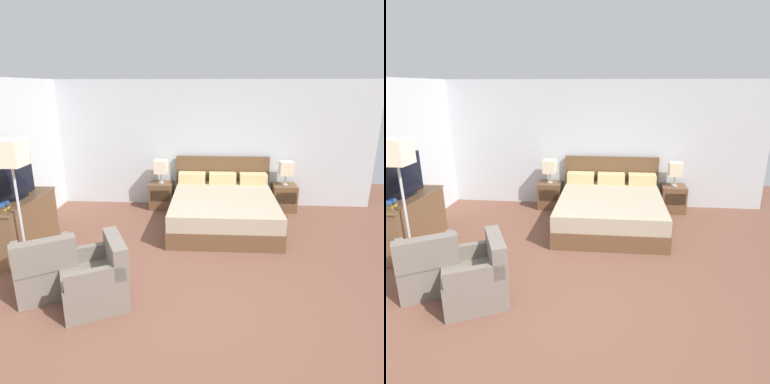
{
  "view_description": "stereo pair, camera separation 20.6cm",
  "coord_description": "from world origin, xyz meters",
  "views": [
    {
      "loc": [
        0.24,
        -3.28,
        2.38
      ],
      "look_at": [
        -0.07,
        1.94,
        0.75
      ],
      "focal_mm": 32.0,
      "sensor_mm": 36.0,
      "label": 1
    },
    {
      "loc": [
        0.45,
        -3.26,
        2.38
      ],
      "look_at": [
        -0.07,
        1.94,
        0.75
      ],
      "focal_mm": 32.0,
      "sensor_mm": 36.0,
      "label": 2
    }
  ],
  "objects": [
    {
      "name": "bed",
      "position": [
        0.46,
        2.48,
        0.29
      ],
      "size": [
        1.86,
        2.14,
        1.03
      ],
      "color": "brown",
      "rests_on": "ground"
    },
    {
      "name": "table_lamp_left",
      "position": [
        -0.76,
        3.26,
        0.85
      ],
      "size": [
        0.25,
        0.25,
        0.47
      ],
      "color": "#B7B7BC",
      "rests_on": "nightstand_left"
    },
    {
      "name": "dresser",
      "position": [
        -2.57,
        1.24,
        0.42
      ],
      "size": [
        0.54,
        1.34,
        0.81
      ],
      "color": "brown",
      "rests_on": "ground"
    },
    {
      "name": "nightstand_right",
      "position": [
        1.68,
        3.26,
        0.26
      ],
      "size": [
        0.46,
        0.43,
        0.52
      ],
      "color": "brown",
      "rests_on": "ground"
    },
    {
      "name": "armchair_companion",
      "position": [
        -1.03,
        0.04,
        0.28
      ],
      "size": [
        0.92,
        0.92,
        0.76
      ],
      "color": "#70665B",
      "rests_on": "ground"
    },
    {
      "name": "table_lamp_right",
      "position": [
        1.68,
        3.26,
        0.85
      ],
      "size": [
        0.25,
        0.25,
        0.47
      ],
      "color": "#B7B7BC",
      "rests_on": "nightstand_right"
    },
    {
      "name": "armchair_by_window",
      "position": [
        -1.71,
        0.22,
        0.28
      ],
      "size": [
        0.94,
        0.94,
        0.76
      ],
      "color": "#70665B",
      "rests_on": "ground"
    },
    {
      "name": "nightstand_left",
      "position": [
        -0.76,
        3.26,
        0.26
      ],
      "size": [
        0.46,
        0.43,
        0.52
      ],
      "color": "brown",
      "rests_on": "ground"
    },
    {
      "name": "wall_back",
      "position": [
        0.0,
        3.57,
        1.25
      ],
      "size": [
        6.92,
        0.06,
        2.5
      ],
      "primitive_type": "cube",
      "color": "silver",
      "rests_on": "ground"
    },
    {
      "name": "floor_lamp",
      "position": [
        -2.17,
        0.62,
        1.48
      ],
      "size": [
        0.31,
        0.31,
        1.77
      ],
      "color": "#B7B7BC",
      "rests_on": "ground"
    },
    {
      "name": "tv",
      "position": [
        -2.56,
        1.29,
        1.11
      ],
      "size": [
        0.18,
        0.92,
        0.61
      ],
      "color": "black",
      "rests_on": "dresser"
    },
    {
      "name": "ground_plane",
      "position": [
        0.0,
        0.0,
        0.0
      ],
      "size": [
        10.61,
        10.61,
        0.0
      ],
      "primitive_type": "plane",
      "color": "brown"
    }
  ]
}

